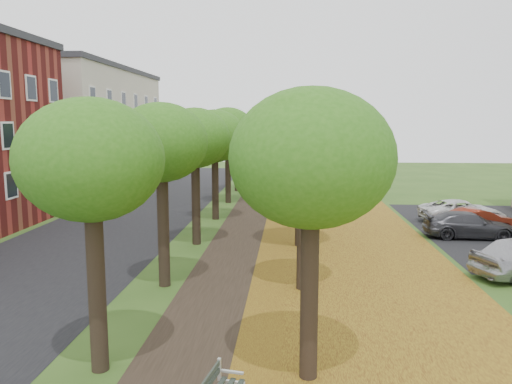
# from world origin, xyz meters

# --- Properties ---
(ground) EXTENTS (120.00, 120.00, 0.00)m
(ground) POSITION_xyz_m (0.00, 0.00, 0.00)
(ground) COLOR #2D4C19
(ground) RESTS_ON ground
(street_asphalt) EXTENTS (8.00, 70.00, 0.01)m
(street_asphalt) POSITION_xyz_m (-7.50, 15.00, 0.00)
(street_asphalt) COLOR black
(street_asphalt) RESTS_ON ground
(footpath) EXTENTS (3.20, 70.00, 0.01)m
(footpath) POSITION_xyz_m (0.00, 15.00, 0.00)
(footpath) COLOR black
(footpath) RESTS_ON ground
(leaf_verge) EXTENTS (7.50, 70.00, 0.01)m
(leaf_verge) POSITION_xyz_m (5.00, 15.00, 0.01)
(leaf_verge) COLOR olive
(leaf_verge) RESTS_ON ground
(parking_lot) EXTENTS (9.00, 16.00, 0.01)m
(parking_lot) POSITION_xyz_m (13.50, 16.00, 0.00)
(parking_lot) COLOR black
(parking_lot) RESTS_ON ground
(tree_row_west) EXTENTS (3.51, 33.51, 6.33)m
(tree_row_west) POSITION_xyz_m (-2.20, 15.00, 4.79)
(tree_row_west) COLOR black
(tree_row_west) RESTS_ON ground
(tree_row_east) EXTENTS (3.51, 33.51, 6.33)m
(tree_row_east) POSITION_xyz_m (2.60, 15.00, 4.79)
(tree_row_east) COLOR black
(tree_row_east) RESTS_ON ground
(building_cream) EXTENTS (10.30, 20.30, 10.40)m
(building_cream) POSITION_xyz_m (-17.00, 33.00, 5.21)
(building_cream) COLOR beige
(building_cream) RESTS_ON ground
(car_red) EXTENTS (4.03, 2.23, 1.26)m
(car_red) POSITION_xyz_m (11.88, 15.37, 0.63)
(car_red) COLOR maroon
(car_red) RESTS_ON ground
(car_grey) EXTENTS (4.44, 1.94, 1.27)m
(car_grey) POSITION_xyz_m (11.00, 14.18, 0.64)
(car_grey) COLOR #323237
(car_grey) RESTS_ON ground
(car_white) EXTENTS (4.89, 2.66, 1.30)m
(car_white) POSITION_xyz_m (11.91, 17.94, 0.65)
(car_white) COLOR silver
(car_white) RESTS_ON ground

